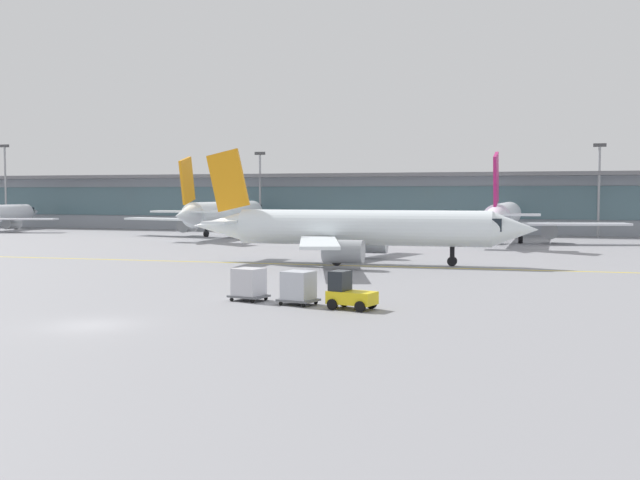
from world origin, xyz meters
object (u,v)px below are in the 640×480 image
gate_airplane_1 (225,214)px  apron_light_mast_0 (5,183)px  apron_light_mast_1 (260,188)px  apron_light_mast_2 (599,186)px  cargo_dolly_lead (298,287)px  cargo_dolly_trailing (249,283)px  baggage_tug (348,293)px  gate_airplane_2 (503,217)px  taxiing_regional_jet (358,229)px

gate_airplane_1 → apron_light_mast_0: bearing=72.2°
apron_light_mast_1 → apron_light_mast_2: (53.06, -0.49, 0.17)m
apron_light_mast_0 → cargo_dolly_lead: bearing=-42.1°
cargo_dolly_trailing → baggage_tug: bearing=-0.0°
gate_airplane_2 → cargo_dolly_lead: size_ratio=14.08×
cargo_dolly_lead → apron_light_mast_1: bearing=125.4°
taxiing_regional_jet → apron_light_mast_1: (-30.73, 51.85, 4.12)m
cargo_dolly_lead → taxiing_regional_jet: bearing=109.2°
taxiing_regional_jet → cargo_dolly_trailing: (-0.00, -25.26, -2.13)m
baggage_tug → taxiing_regional_jet: bearing=115.6°
baggage_tug → cargo_dolly_lead: (-3.16, 0.66, 0.16)m
cargo_dolly_lead → cargo_dolly_trailing: (-3.38, 0.70, 0.00)m
apron_light_mast_0 → apron_light_mast_1: apron_light_mast_0 is taller
cargo_dolly_trailing → apron_light_mast_0: 109.05m
taxiing_regional_jet → apron_light_mast_1: apron_light_mast_1 is taller
gate_airplane_2 → apron_light_mast_1: bearing=67.5°
cargo_dolly_lead → apron_light_mast_1: size_ratio=0.18×
baggage_tug → cargo_dolly_trailing: 6.69m
baggage_tug → apron_light_mast_2: apron_light_mast_2 is taller
taxiing_regional_jet → apron_light_mast_2: size_ratio=2.36×
gate_airplane_2 → apron_light_mast_2: (12.21, 16.02, 4.13)m
cargo_dolly_lead → apron_light_mast_2: size_ratio=0.18×
apron_light_mast_1 → apron_light_mast_2: 53.06m
apron_light_mast_0 → apron_light_mast_2: bearing=1.3°
taxiing_regional_jet → apron_light_mast_2: (22.33, 51.37, 4.29)m
gate_airplane_2 → apron_light_mast_0: (-89.65, 13.66, 4.95)m
gate_airplane_1 → cargo_dolly_trailing: 68.80m
gate_airplane_1 → taxiing_regional_jet: 47.37m
cargo_dolly_trailing → cargo_dolly_lead: bearing=-0.0°
gate_airplane_2 → apron_light_mast_2: apron_light_mast_2 is taller
baggage_tug → cargo_dolly_trailing: (-6.54, 1.36, 0.16)m
gate_airplane_2 → cargo_dolly_lead: gate_airplane_2 is taller
taxiing_regional_jet → baggage_tug: (6.54, -26.62, -2.29)m
gate_airplane_2 → taxiing_regional_jet: 36.77m
apron_light_mast_0 → apron_light_mast_2: (101.86, 2.36, -0.83)m
gate_airplane_2 → apron_light_mast_0: size_ratio=2.21×
cargo_dolly_lead → apron_light_mast_2: 79.87m
baggage_tug → apron_light_mast_0: bearing=150.5°
gate_airplane_1 → taxiing_regional_jet: (30.15, -36.54, -0.18)m
apron_light_mast_2 → baggage_tug: bearing=-101.4°
cargo_dolly_lead → apron_light_mast_0: apron_light_mast_0 is taller
apron_light_mast_1 → gate_airplane_1: bearing=-87.8°
gate_airplane_2 → cargo_dolly_trailing: gate_airplane_2 is taller
cargo_dolly_lead → cargo_dolly_trailing: 3.45m
gate_airplane_2 → apron_light_mast_2: size_ratio=2.47×
cargo_dolly_trailing → apron_light_mast_2: apron_light_mast_2 is taller
apron_light_mast_0 → apron_light_mast_1: (48.80, 2.84, -1.00)m
apron_light_mast_2 → apron_light_mast_0: bearing=-178.7°
gate_airplane_2 → cargo_dolly_trailing: bearing=170.0°
apron_light_mast_0 → gate_airplane_2: bearing=-8.7°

